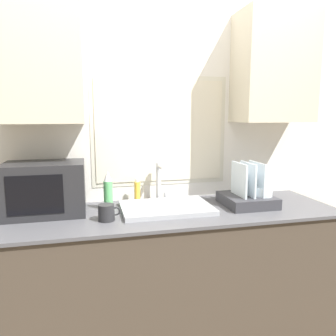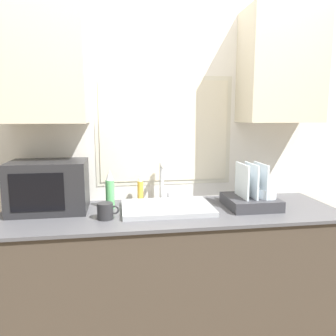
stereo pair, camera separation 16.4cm
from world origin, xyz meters
name	(u,v)px [view 1 (the left image)]	position (x,y,z in m)	size (l,w,h in m)	color
countertop	(171,277)	(0.00, 0.33, 0.46)	(2.13, 0.68, 0.91)	#42382D
wall_back	(161,130)	(0.00, 0.64, 1.41)	(6.00, 0.38, 2.60)	silver
sink_basin	(166,208)	(-0.03, 0.35, 0.93)	(0.57, 0.41, 0.03)	#9EA0A5
faucet	(160,179)	(-0.03, 0.56, 1.07)	(0.08, 0.17, 0.27)	#B7B7BC
microwave	(45,189)	(-0.76, 0.44, 1.07)	(0.47, 0.32, 0.32)	#232326
dish_rack	(249,196)	(0.53, 0.32, 0.98)	(0.32, 0.33, 0.29)	#333338
spray_bottle	(108,191)	(-0.39, 0.44, 1.03)	(0.06, 0.06, 0.25)	#59B266
soap_bottle	(137,192)	(-0.18, 0.57, 0.99)	(0.04, 0.04, 0.17)	gold
mug_near_sink	(107,213)	(-0.41, 0.22, 0.96)	(0.13, 0.09, 0.10)	#262628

